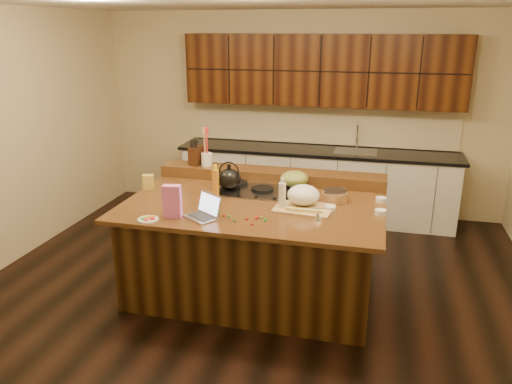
# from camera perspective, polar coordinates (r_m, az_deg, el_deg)

# --- Properties ---
(room) EXTENTS (5.52, 5.02, 2.72)m
(room) POSITION_cam_1_polar(r_m,az_deg,el_deg) (4.56, -0.16, 3.99)
(room) COLOR black
(room) RESTS_ON ground
(island) EXTENTS (2.40, 1.60, 0.92)m
(island) POSITION_cam_1_polar(r_m,az_deg,el_deg) (4.85, -0.15, -6.20)
(island) COLOR black
(island) RESTS_ON ground
(back_ledge) EXTENTS (2.40, 0.30, 0.12)m
(back_ledge) POSITION_cam_1_polar(r_m,az_deg,el_deg) (5.31, 1.73, 1.93)
(back_ledge) COLOR black
(back_ledge) RESTS_ON island
(cooktop) EXTENTS (0.92, 0.52, 0.05)m
(cooktop) POSITION_cam_1_polar(r_m,az_deg,el_deg) (4.95, 0.71, 0.17)
(cooktop) COLOR gray
(cooktop) RESTS_ON island
(back_counter) EXTENTS (3.70, 0.66, 2.40)m
(back_counter) POSITION_cam_1_polar(r_m,az_deg,el_deg) (6.72, 7.10, 5.31)
(back_counter) COLOR silver
(back_counter) RESTS_ON ground
(kettle) EXTENTS (0.28, 0.28, 0.21)m
(kettle) POSITION_cam_1_polar(r_m,az_deg,el_deg) (4.87, -3.08, 1.48)
(kettle) COLOR black
(kettle) RESTS_ON cooktop
(green_bowl) EXTENTS (0.37, 0.37, 0.15)m
(green_bowl) POSITION_cam_1_polar(r_m,az_deg,el_deg) (4.98, 4.42, 1.52)
(green_bowl) COLOR olive
(green_bowl) RESTS_ON cooktop
(laptop) EXTENTS (0.36, 0.34, 0.20)m
(laptop) POSITION_cam_1_polar(r_m,az_deg,el_deg) (4.31, -5.88, -2.18)
(laptop) COLOR #B7B7BC
(laptop) RESTS_ON island
(oil_bottle) EXTENTS (0.08, 0.08, 0.27)m
(oil_bottle) POSITION_cam_1_polar(r_m,az_deg,el_deg) (4.79, -4.65, 0.97)
(oil_bottle) COLOR #B97A20
(oil_bottle) RESTS_ON island
(vinegar_bottle) EXTENTS (0.07, 0.07, 0.25)m
(vinegar_bottle) POSITION_cam_1_polar(r_m,az_deg,el_deg) (4.45, 3.00, -0.50)
(vinegar_bottle) COLOR silver
(vinegar_bottle) RESTS_ON island
(wooden_tray) EXTENTS (0.54, 0.43, 0.20)m
(wooden_tray) POSITION_cam_1_polar(r_m,az_deg,el_deg) (4.52, 5.45, -0.68)
(wooden_tray) COLOR tan
(wooden_tray) RESTS_ON island
(ramekin_a) EXTENTS (0.13, 0.13, 0.04)m
(ramekin_a) POSITION_cam_1_polar(r_m,az_deg,el_deg) (4.49, 8.45, -1.86)
(ramekin_a) COLOR white
(ramekin_a) RESTS_ON island
(ramekin_b) EXTENTS (0.12, 0.12, 0.04)m
(ramekin_b) POSITION_cam_1_polar(r_m,az_deg,el_deg) (4.81, 14.11, -0.87)
(ramekin_b) COLOR white
(ramekin_b) RESTS_ON island
(ramekin_c) EXTENTS (0.11, 0.11, 0.04)m
(ramekin_c) POSITION_cam_1_polar(r_m,az_deg,el_deg) (4.49, 14.04, -2.26)
(ramekin_c) COLOR white
(ramekin_c) RESTS_ON island
(strainer_bowl) EXTENTS (0.26, 0.26, 0.09)m
(strainer_bowl) POSITION_cam_1_polar(r_m,az_deg,el_deg) (4.73, 8.99, -0.55)
(strainer_bowl) COLOR #996B3F
(strainer_bowl) RESTS_ON island
(kitchen_timer) EXTENTS (0.10, 0.10, 0.07)m
(kitchen_timer) POSITION_cam_1_polar(r_m,az_deg,el_deg) (4.26, 7.07, -2.75)
(kitchen_timer) COLOR silver
(kitchen_timer) RESTS_ON island
(pink_bag) EXTENTS (0.16, 0.10, 0.29)m
(pink_bag) POSITION_cam_1_polar(r_m,az_deg,el_deg) (4.32, -9.55, -1.06)
(pink_bag) COLOR #D664AF
(pink_bag) RESTS_ON island
(candy_plate) EXTENTS (0.22, 0.22, 0.01)m
(candy_plate) POSITION_cam_1_polar(r_m,az_deg,el_deg) (4.34, -12.23, -3.08)
(candy_plate) COLOR white
(candy_plate) RESTS_ON island
(package_box) EXTENTS (0.12, 0.10, 0.15)m
(package_box) POSITION_cam_1_polar(r_m,az_deg,el_deg) (5.14, -12.20, 1.12)
(package_box) COLOR gold
(package_box) RESTS_ON island
(utensil_crock) EXTENTS (0.14, 0.14, 0.14)m
(utensil_crock) POSITION_cam_1_polar(r_m,az_deg,el_deg) (5.47, -5.65, 3.75)
(utensil_crock) COLOR white
(utensil_crock) RESTS_ON back_ledge
(knife_block) EXTENTS (0.14, 0.19, 0.20)m
(knife_block) POSITION_cam_1_polar(r_m,az_deg,el_deg) (5.50, -6.86, 4.14)
(knife_block) COLOR black
(knife_block) RESTS_ON back_ledge
(gumdrop_0) EXTENTS (0.02, 0.02, 0.02)m
(gumdrop_0) POSITION_cam_1_polar(r_m,az_deg,el_deg) (4.25, 0.02, -3.05)
(gumdrop_0) COLOR red
(gumdrop_0) RESTS_ON island
(gumdrop_1) EXTENTS (0.02, 0.02, 0.02)m
(gumdrop_1) POSITION_cam_1_polar(r_m,az_deg,el_deg) (4.39, -4.20, -2.38)
(gumdrop_1) COLOR #198C26
(gumdrop_1) RESTS_ON island
(gumdrop_2) EXTENTS (0.02, 0.02, 0.02)m
(gumdrop_2) POSITION_cam_1_polar(r_m,az_deg,el_deg) (4.12, -0.50, -3.72)
(gumdrop_2) COLOR red
(gumdrop_2) RESTS_ON island
(gumdrop_3) EXTENTS (0.02, 0.02, 0.02)m
(gumdrop_3) POSITION_cam_1_polar(r_m,az_deg,el_deg) (4.30, -3.11, -2.81)
(gumdrop_3) COLOR #198C26
(gumdrop_3) RESTS_ON island
(gumdrop_4) EXTENTS (0.02, 0.02, 0.02)m
(gumdrop_4) POSITION_cam_1_polar(r_m,az_deg,el_deg) (4.24, -1.06, -3.09)
(gumdrop_4) COLOR red
(gumdrop_4) RESTS_ON island
(gumdrop_5) EXTENTS (0.02, 0.02, 0.02)m
(gumdrop_5) POSITION_cam_1_polar(r_m,az_deg,el_deg) (4.20, 1.05, -3.29)
(gumdrop_5) COLOR #198C26
(gumdrop_5) RESTS_ON island
(gumdrop_6) EXTENTS (0.02, 0.02, 0.02)m
(gumdrop_6) POSITION_cam_1_polar(r_m,az_deg,el_deg) (4.32, -3.67, -2.69)
(gumdrop_6) COLOR red
(gumdrop_6) RESTS_ON island
(gumdrop_7) EXTENTS (0.02, 0.02, 0.02)m
(gumdrop_7) POSITION_cam_1_polar(r_m,az_deg,el_deg) (4.20, -2.47, -3.30)
(gumdrop_7) COLOR #198C26
(gumdrop_7) RESTS_ON island
(gumdrop_8) EXTENTS (0.02, 0.02, 0.02)m
(gumdrop_8) POSITION_cam_1_polar(r_m,az_deg,el_deg) (4.28, 0.06, -2.87)
(gumdrop_8) COLOR red
(gumdrop_8) RESTS_ON island
(gumdrop_9) EXTENTS (0.02, 0.02, 0.02)m
(gumdrop_9) POSITION_cam_1_polar(r_m,az_deg,el_deg) (4.27, 0.55, -2.94)
(gumdrop_9) COLOR #198C26
(gumdrop_9) RESTS_ON island
(gumdrop_10) EXTENTS (0.02, 0.02, 0.02)m
(gumdrop_10) POSITION_cam_1_polar(r_m,az_deg,el_deg) (4.28, 0.35, -2.89)
(gumdrop_10) COLOR red
(gumdrop_10) RESTS_ON island
(gumdrop_11) EXTENTS (0.02, 0.02, 0.02)m
(gumdrop_11) POSITION_cam_1_polar(r_m,az_deg,el_deg) (4.24, 1.13, -3.09)
(gumdrop_11) COLOR #198C26
(gumdrop_11) RESTS_ON island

